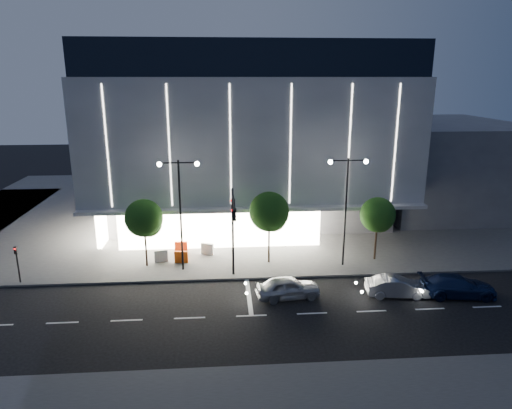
{
  "coord_description": "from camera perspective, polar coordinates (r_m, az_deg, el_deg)",
  "views": [
    {
      "loc": [
        0.32,
        -28.09,
        14.99
      ],
      "look_at": [
        2.97,
        7.51,
        5.0
      ],
      "focal_mm": 32.0,
      "sensor_mm": 36.0,
      "label": 1
    }
  ],
  "objects": [
    {
      "name": "annex_building",
      "position": [
        58.93,
        21.73,
        4.76
      ],
      "size": [
        16.0,
        20.0,
        10.0
      ],
      "primitive_type": "cube",
      "color": "#4C4C51",
      "rests_on": "ground"
    },
    {
      "name": "traffic_mast",
      "position": [
        32.97,
        -2.88,
        -1.97
      ],
      "size": [
        0.33,
        5.89,
        7.07
      ],
      "color": "black",
      "rests_on": "ground"
    },
    {
      "name": "ped_signal_far",
      "position": [
        38.32,
        -27.68,
        -6.24
      ],
      "size": [
        0.22,
        0.24,
        3.0
      ],
      "color": "black",
      "rests_on": "ground"
    },
    {
      "name": "car_third",
      "position": [
        35.67,
        23.88,
        -9.3
      ],
      "size": [
        5.45,
        2.67,
        1.53
      ],
      "primitive_type": "imported",
      "rotation": [
        0.0,
        0.0,
        1.47
      ],
      "color": "#132047",
      "rests_on": "ground"
    },
    {
      "name": "barrier_a",
      "position": [
        38.43,
        -9.32,
        -6.49
      ],
      "size": [
        1.12,
        0.34,
        1.0
      ],
      "primitive_type": "cube",
      "rotation": [
        0.0,
        0.0,
        -0.08
      ],
      "color": "#ED500D",
      "rests_on": "sidewalk_museum"
    },
    {
      "name": "tree_mid",
      "position": [
        36.88,
        1.69,
        -1.17
      ],
      "size": [
        3.25,
        3.25,
        6.15
      ],
      "color": "black",
      "rests_on": "ground"
    },
    {
      "name": "car_second",
      "position": [
        34.19,
        17.21,
        -9.79
      ],
      "size": [
        4.49,
        1.99,
        1.43
      ],
      "primitive_type": "imported",
      "rotation": [
        0.0,
        0.0,
        1.46
      ],
      "color": "#A8A9B0",
      "rests_on": "ground"
    },
    {
      "name": "museum",
      "position": [
        50.79,
        -1.24,
        9.17
      ],
      "size": [
        30.0,
        25.8,
        18.0
      ],
      "color": "#4C4C51",
      "rests_on": "ground"
    },
    {
      "name": "sidewalk_museum",
      "position": [
        54.38,
        0.84,
        -0.28
      ],
      "size": [
        70.0,
        40.0,
        0.15
      ],
      "primitive_type": "cube",
      "color": "#474747",
      "rests_on": "ground"
    },
    {
      "name": "tree_right",
      "position": [
        38.95,
        14.98,
        -1.48
      ],
      "size": [
        2.91,
        2.91,
        5.51
      ],
      "color": "black",
      "rests_on": "ground"
    },
    {
      "name": "ground",
      "position": [
        31.84,
        -4.44,
        -12.5
      ],
      "size": [
        160.0,
        160.0,
        0.0
      ],
      "primitive_type": "plane",
      "color": "black",
      "rests_on": "ground"
    },
    {
      "name": "street_lamp_east",
      "position": [
        36.57,
        11.23,
        1.03
      ],
      "size": [
        3.16,
        0.36,
        9.0
      ],
      "color": "black",
      "rests_on": "ground"
    },
    {
      "name": "car_lead",
      "position": [
        32.53,
        4.04,
        -10.32
      ],
      "size": [
        4.7,
        2.32,
        1.54
      ],
      "primitive_type": "imported",
      "rotation": [
        0.0,
        0.0,
        1.68
      ],
      "color": "#A7AAAE",
      "rests_on": "ground"
    },
    {
      "name": "barrier_d",
      "position": [
        39.88,
        -6.1,
        -5.53
      ],
      "size": [
        1.12,
        0.64,
        1.0
      ],
      "primitive_type": "cube",
      "rotation": [
        0.0,
        0.0,
        -0.38
      ],
      "color": "white",
      "rests_on": "sidewalk_museum"
    },
    {
      "name": "barrier_c",
      "position": [
        40.55,
        -9.35,
        -5.29
      ],
      "size": [
        1.1,
        0.27,
        1.0
      ],
      "primitive_type": "cube",
      "rotation": [
        0.0,
        0.0,
        -0.02
      ],
      "color": "#FF410E",
      "rests_on": "sidewalk_museum"
    },
    {
      "name": "barrier_b",
      "position": [
        38.96,
        -11.78,
        -6.31
      ],
      "size": [
        1.13,
        0.48,
        1.0
      ],
      "primitive_type": "cube",
      "rotation": [
        0.0,
        0.0,
        0.22
      ],
      "color": "#BCBCBC",
      "rests_on": "sidewalk_museum"
    },
    {
      "name": "street_lamp_west",
      "position": [
        35.42,
        -9.49,
        0.64
      ],
      "size": [
        3.16,
        0.36,
        9.0
      ],
      "color": "black",
      "rests_on": "ground"
    },
    {
      "name": "tree_left",
      "position": [
        37.31,
        -13.78,
        -1.9
      ],
      "size": [
        3.02,
        3.02,
        5.72
      ],
      "color": "black",
      "rests_on": "ground"
    }
  ]
}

